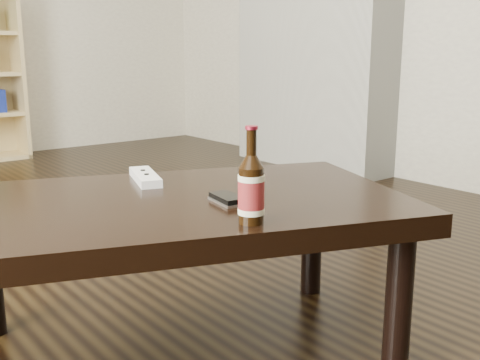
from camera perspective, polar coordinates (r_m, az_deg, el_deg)
floor at (r=1.74m, az=-20.57°, el=-14.46°), size 5.00×6.00×0.01m
coffee_table at (r=1.42m, az=-6.27°, el=-3.96°), size 1.28×1.02×0.42m
beer_bottle at (r=1.17m, az=1.15°, el=-0.98°), size 0.06×0.06×0.21m
phone at (r=1.35m, az=-1.29°, el=-1.95°), size 0.07×0.11×0.02m
remote at (r=1.59m, az=-9.61°, el=0.31°), size 0.12×0.21×0.03m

